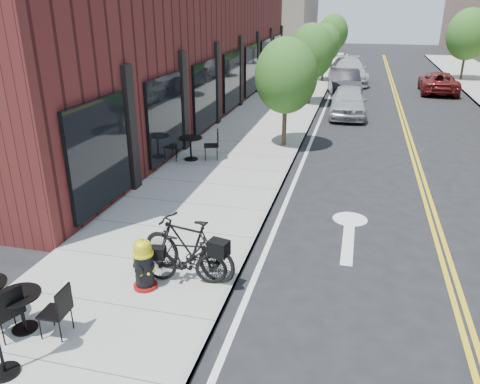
% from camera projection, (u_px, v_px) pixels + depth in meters
% --- Properties ---
extents(ground, '(120.00, 120.00, 0.00)m').
position_uv_depth(ground, '(238.00, 279.00, 9.04)').
color(ground, black).
rests_on(ground, ground).
extents(sidewalk_near, '(4.00, 70.00, 0.12)m').
position_uv_depth(sidewalk_near, '(253.00, 137.00, 18.47)').
color(sidewalk_near, '#9E9B93').
rests_on(sidewalk_near, ground).
extents(building_near, '(5.00, 28.00, 7.00)m').
position_uv_depth(building_near, '(178.00, 37.00, 21.81)').
color(building_near, '#4D1A19').
rests_on(building_near, ground).
extents(bg_building_left, '(8.00, 14.00, 10.00)m').
position_uv_depth(bg_building_left, '(276.00, 3.00, 52.15)').
color(bg_building_left, '#726656').
rests_on(bg_building_left, ground).
extents(tree_near_a, '(2.20, 2.20, 3.81)m').
position_uv_depth(tree_near_a, '(286.00, 76.00, 16.30)').
color(tree_near_a, '#382B1E').
rests_on(tree_near_a, sidewalk_near).
extents(tree_near_b, '(2.30, 2.30, 3.98)m').
position_uv_depth(tree_near_b, '(311.00, 52.00, 23.45)').
color(tree_near_b, '#382B1E').
rests_on(tree_near_b, sidewalk_near).
extents(tree_near_c, '(2.10, 2.10, 3.67)m').
position_uv_depth(tree_near_c, '(324.00, 43.00, 30.70)').
color(tree_near_c, '#382B1E').
rests_on(tree_near_c, sidewalk_near).
extents(tree_near_d, '(2.40, 2.40, 4.11)m').
position_uv_depth(tree_near_d, '(333.00, 32.00, 37.80)').
color(tree_near_d, '#382B1E').
rests_on(tree_near_d, sidewalk_near).
extents(tree_far_c, '(2.80, 2.80, 4.62)m').
position_uv_depth(tree_far_c, '(468.00, 34.00, 31.10)').
color(tree_far_c, '#382B1E').
rests_on(tree_far_c, sidewalk_far).
extents(fire_hydrant, '(0.48, 0.48, 1.00)m').
position_uv_depth(fire_hydrant, '(144.00, 264.00, 8.39)').
color(fire_hydrant, maroon).
rests_on(fire_hydrant, sidewalk_near).
extents(bicycle_left, '(2.07, 0.98, 1.20)m').
position_uv_depth(bicycle_left, '(188.00, 247.00, 8.73)').
color(bicycle_left, black).
rests_on(bicycle_left, sidewalk_near).
extents(bicycle_right, '(1.60, 0.63, 0.94)m').
position_uv_depth(bicycle_right, '(185.00, 260.00, 8.56)').
color(bicycle_right, black).
rests_on(bicycle_right, sidewalk_near).
extents(bistro_set_b, '(1.58, 0.71, 0.85)m').
position_uv_depth(bistro_set_b, '(21.00, 306.00, 7.30)').
color(bistro_set_b, black).
rests_on(bistro_set_b, sidewalk_near).
extents(bistro_set_c, '(1.86, 1.01, 0.98)m').
position_uv_depth(bistro_set_c, '(191.00, 145.00, 15.40)').
color(bistro_set_c, black).
rests_on(bistro_set_c, sidewalk_near).
extents(parked_car_a, '(1.78, 4.16, 1.40)m').
position_uv_depth(parked_car_a, '(348.00, 101.00, 21.86)').
color(parked_car_a, '#A4A6AD').
rests_on(parked_car_a, ground).
extents(parked_car_b, '(2.17, 4.73, 1.50)m').
position_uv_depth(parked_car_b, '(344.00, 83.00, 26.52)').
color(parked_car_b, black).
rests_on(parked_car_b, ground).
extents(parked_car_c, '(2.89, 5.76, 1.61)m').
position_uv_depth(parked_car_c, '(348.00, 71.00, 31.05)').
color(parked_car_c, '#B2B1B7').
rests_on(parked_car_c, ground).
extents(parked_car_far, '(2.19, 4.51, 1.24)m').
position_uv_depth(parked_car_far, '(438.00, 82.00, 27.67)').
color(parked_car_far, maroon).
rests_on(parked_car_far, ground).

